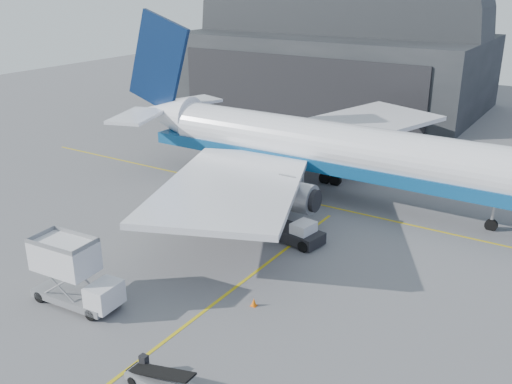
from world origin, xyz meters
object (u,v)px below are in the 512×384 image
Objects in this scene: airliner at (318,147)px; pushback_tug at (298,234)px; catering_truck at (73,274)px; belt_loader_a at (160,380)px.

pushback_tug is at bearing -70.28° from airliner.
pushback_tug is (4.09, -11.41, -4.24)m from airliner.
pushback_tug is (8.34, 16.70, -1.53)m from catering_truck.
pushback_tug reaches higher than belt_loader_a.
airliner is 7.58× the size of catering_truck.
catering_truck is at bearing -98.59° from airliner.
airliner reaches higher than belt_loader_a.
catering_truck is (-4.25, -28.11, -2.71)m from airliner.
airliner is at bearing 101.44° from belt_loader_a.
pushback_tug is at bearing 59.45° from catering_truck.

